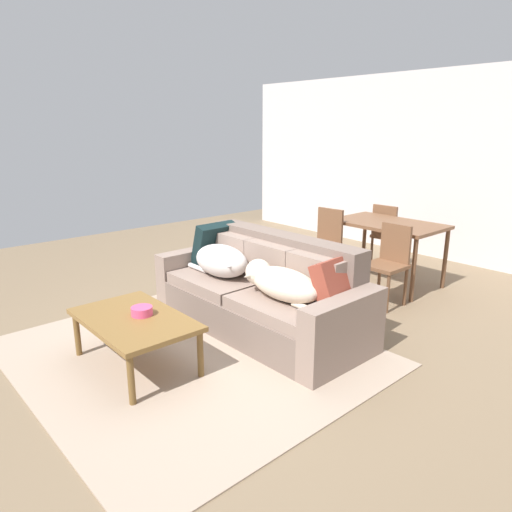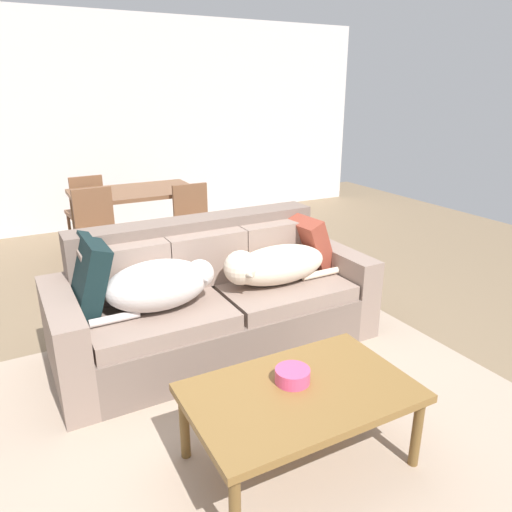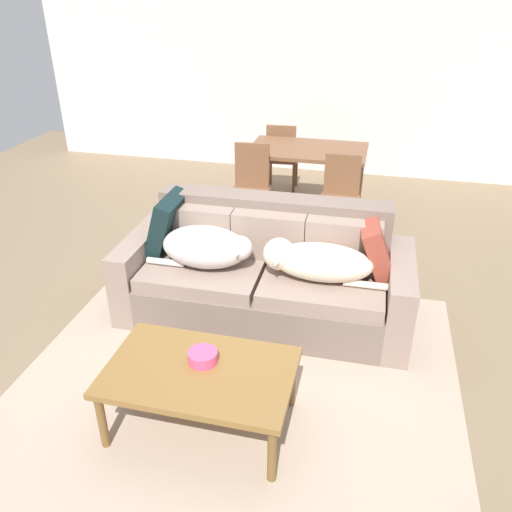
{
  "view_description": "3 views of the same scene",
  "coord_description": "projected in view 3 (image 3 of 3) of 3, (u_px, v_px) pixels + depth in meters",
  "views": [
    {
      "loc": [
        3.24,
        -2.58,
        1.92
      ],
      "look_at": [
        0.06,
        0.2,
        0.74
      ],
      "focal_mm": 32.88,
      "sensor_mm": 36.0,
      "label": 1
    },
    {
      "loc": [
        -1.14,
        -2.64,
        1.8
      ],
      "look_at": [
        0.27,
        0.0,
        0.74
      ],
      "focal_mm": 33.58,
      "sensor_mm": 36.0,
      "label": 2
    },
    {
      "loc": [
        0.83,
        -3.19,
        2.41
      ],
      "look_at": [
        0.06,
        -0.01,
        0.67
      ],
      "focal_mm": 36.25,
      "sensor_mm": 36.0,
      "label": 3
    }
  ],
  "objects": [
    {
      "name": "bowl_on_coffee_table",
      "position": [
        203.0,
        357.0,
        3.02
      ],
      "size": [
        0.17,
        0.17,
        0.07
      ],
      "primitive_type": "cylinder",
      "color": "#EA4C7F",
      "rests_on": "coffee_table"
    },
    {
      "name": "coffee_table",
      "position": [
        200.0,
        376.0,
        2.99
      ],
      "size": [
        1.09,
        0.69,
        0.43
      ],
      "color": "brown",
      "rests_on": "ground"
    },
    {
      "name": "dog_on_left_cushion",
      "position": [
        207.0,
        247.0,
        3.93
      ],
      "size": [
        0.83,
        0.4,
        0.32
      ],
      "rotation": [
        0.0,
        0.0,
        0.01
      ],
      "color": "silver",
      "rests_on": "couch"
    },
    {
      "name": "ground_plane",
      "position": [
        249.0,
        329.0,
        4.04
      ],
      "size": [
        10.0,
        10.0,
        0.0
      ],
      "primitive_type": "plane",
      "color": "#7E684D"
    },
    {
      "name": "dining_chair_near_left",
      "position": [
        250.0,
        186.0,
        5.41
      ],
      "size": [
        0.43,
        0.43,
        0.94
      ],
      "rotation": [
        0.0,
        0.0,
        0.09
      ],
      "color": "brown",
      "rests_on": "ground"
    },
    {
      "name": "back_partition",
      "position": [
        324.0,
        71.0,
        6.83
      ],
      "size": [
        8.0,
        0.12,
        2.7
      ],
      "primitive_type": "cube",
      "color": "silver",
      "rests_on": "ground"
    },
    {
      "name": "throw_pillow_by_right_arm",
      "position": [
        377.0,
        249.0,
        3.85
      ],
      "size": [
        0.32,
        0.44,
        0.44
      ],
      "primitive_type": "cube",
      "rotation": [
        0.0,
        -0.37,
        0.11
      ],
      "color": "brown",
      "rests_on": "couch"
    },
    {
      "name": "dining_table",
      "position": [
        307.0,
        155.0,
        5.73
      ],
      "size": [
        1.29,
        0.81,
        0.78
      ],
      "color": "brown",
      "rests_on": "ground"
    },
    {
      "name": "dog_on_right_cushion",
      "position": [
        315.0,
        261.0,
        3.77
      ],
      "size": [
        0.94,
        0.37,
        0.3
      ],
      "rotation": [
        0.0,
        0.0,
        0.01
      ],
      "color": "beige",
      "rests_on": "couch"
    },
    {
      "name": "couch",
      "position": [
        266.0,
        275.0,
        4.11
      ],
      "size": [
        2.25,
        0.95,
        0.9
      ],
      "rotation": [
        0.0,
        0.0,
        0.01
      ],
      "color": "#736056",
      "rests_on": "ground"
    },
    {
      "name": "throw_pillow_by_left_arm",
      "position": [
        167.0,
        224.0,
        4.16
      ],
      "size": [
        0.27,
        0.48,
        0.49
      ],
      "primitive_type": "cube",
      "rotation": [
        0.0,
        0.29,
        0.02
      ],
      "color": "black",
      "rests_on": "couch"
    },
    {
      "name": "dining_chair_far_left",
      "position": [
        282.0,
        155.0,
        6.45
      ],
      "size": [
        0.43,
        0.43,
        0.88
      ],
      "rotation": [
        0.0,
        0.0,
        3.21
      ],
      "color": "brown",
      "rests_on": "ground"
    },
    {
      "name": "dining_chair_near_right",
      "position": [
        340.0,
        195.0,
        5.2
      ],
      "size": [
        0.4,
        0.4,
        0.89
      ],
      "rotation": [
        0.0,
        0.0,
        0.0
      ],
      "color": "brown",
      "rests_on": "ground"
    },
    {
      "name": "area_rug",
      "position": [
        238.0,
        378.0,
        3.53
      ],
      "size": [
        2.97,
        2.66,
        0.01
      ],
      "primitive_type": "cube",
      "rotation": [
        0.0,
        0.0,
        0.01
      ],
      "color": "tan",
      "rests_on": "ground"
    }
  ]
}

